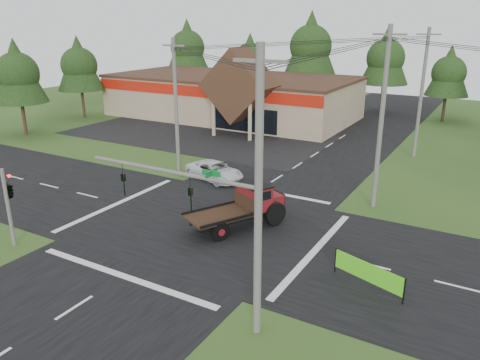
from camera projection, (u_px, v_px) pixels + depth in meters
The scene contains 21 objects.
ground at pixel (205, 225), 28.19m from camera, with size 120.00×120.00×0.00m, color #294D1B.
road_ns at pixel (205, 224), 28.18m from camera, with size 12.00×120.00×0.02m, color black.
road_ew at pixel (205, 224), 28.18m from camera, with size 120.00×12.00×0.02m, color black.
parking_apron at pixel (196, 135), 50.39m from camera, with size 28.00×14.00×0.02m, color black.
cvs_building at pixel (232, 95), 58.98m from camera, with size 30.40×18.20×9.19m.
traffic_signal_mast at pixel (219, 220), 17.86m from camera, with size 8.12×0.24×7.00m.
traffic_signal_corner at pixel (7, 184), 24.58m from camera, with size 0.53×2.48×4.40m.
utility_pole_nr at pixel (258, 198), 16.68m from camera, with size 2.00×0.30×11.00m.
utility_pole_nw at pixel (176, 105), 36.80m from camera, with size 2.00×0.30×10.50m.
utility_pole_ne at pixel (382, 118), 29.08m from camera, with size 2.00×0.30×11.50m.
utility_pole_n at pixel (421, 93), 40.62m from camera, with size 2.00×0.30×11.20m.
tree_row_a at pixel (187, 46), 72.60m from camera, with size 6.72×6.72×12.12m.
tree_row_b at pixel (250, 56), 69.95m from camera, with size 5.60×5.60×10.10m.
tree_row_c at pixel (311, 44), 63.76m from camera, with size 7.28×7.28×13.13m.
tree_row_d at pixel (386, 56), 60.29m from camera, with size 6.16×6.16×11.11m.
tree_row_e at pixel (449, 71), 55.31m from camera, with size 5.04×5.04×9.09m.
tree_side_w at pixel (79, 64), 57.55m from camera, with size 5.60×5.60×10.10m.
tree_side_w_near at pixel (17, 71), 48.40m from camera, with size 5.60×5.60×10.10m.
antique_flatbed_truck at pixel (237, 207), 27.41m from camera, with size 2.33×6.09×2.55m, color #60120D, non-canonical shape.
roadside_banner at pixel (368, 275), 21.34m from camera, with size 3.76×0.11×1.29m, color #52CC1B, non-canonical shape.
white_pickup at pixel (215, 171), 36.06m from camera, with size 2.29×4.98×1.38m, color white.
Camera 1 is at (14.70, -21.34, 11.61)m, focal length 35.00 mm.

